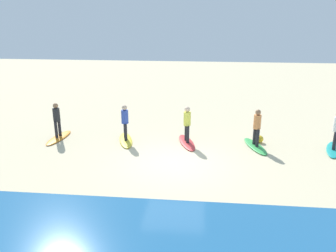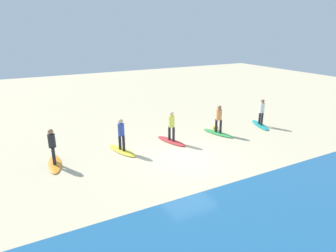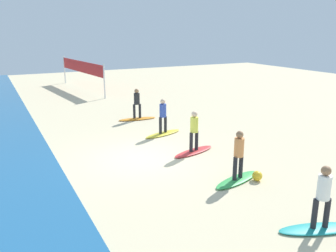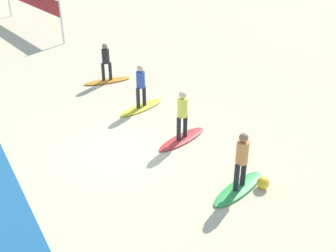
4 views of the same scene
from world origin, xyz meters
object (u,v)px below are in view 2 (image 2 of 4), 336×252
object	(u,v)px
surfer_green	(219,117)
surfboard_red	(171,141)
surfboard_yellow	(122,151)
surfer_orange	(52,144)
surfboard_teal	(260,125)
surfboard_green	(218,133)
beach_ball	(216,128)
surfer_red	(172,124)
surfer_yellow	(121,132)
surfer_teal	(262,110)
surfboard_orange	(55,164)

from	to	relation	value
surfer_green	surfboard_red	distance (m)	3.21
surfboard_yellow	surfer_orange	world-z (taller)	surfer_orange
surfboard_teal	surfer_orange	bearing A→B (deg)	-71.52
surfboard_green	surfboard_yellow	distance (m)	5.89
beach_ball	surfboard_green	bearing A→B (deg)	65.75
surfer_red	surfer_yellow	distance (m)	2.84
surfboard_yellow	surfer_orange	distance (m)	3.38
surfer_red	surfer_orange	size ratio (longest dim) A/B	1.00
beach_ball	surfer_yellow	bearing A→B (deg)	4.01
surfboard_teal	surfer_yellow	bearing A→B (deg)	-71.84
surfboard_teal	surfboard_green	bearing A→B (deg)	-71.25
surfboard_teal	surfer_yellow	xyz separation A→B (m)	(9.21, -0.22, 0.99)
surfboard_red	surfer_red	size ratio (longest dim) A/B	1.28
surfboard_green	surfer_green	distance (m)	0.99
surfer_yellow	surfer_orange	xyz separation A→B (m)	(3.23, -0.01, 0.00)
surfboard_yellow	beach_ball	size ratio (longest dim) A/B	6.23
surfboard_teal	surfer_yellow	size ratio (longest dim) A/B	1.28
surfboard_green	surfer_yellow	world-z (taller)	surfer_yellow
surfer_teal	surfer_orange	distance (m)	12.44
surfer_orange	beach_ball	world-z (taller)	surfer_orange
surfboard_red	beach_ball	world-z (taller)	beach_ball
surfboard_teal	surfboard_red	bearing A→B (deg)	-72.34
surfboard_yellow	surfboard_green	bearing A→B (deg)	71.83
surfer_teal	beach_ball	size ratio (longest dim) A/B	4.86
surfboard_teal	beach_ball	distance (m)	3.12
surfboard_green	surfboard_yellow	size ratio (longest dim) A/B	1.00
surfboard_green	surfboard_red	size ratio (longest dim) A/B	1.00
surfboard_yellow	surfer_green	bearing A→B (deg)	71.83
surfer_teal	surfboard_yellow	size ratio (longest dim) A/B	0.78
surfboard_yellow	surfer_yellow	distance (m)	0.99
surfboard_green	surfer_green	size ratio (longest dim) A/B	1.28
surfboard_orange	surfer_orange	xyz separation A→B (m)	(0.00, 0.00, 0.99)
surfer_red	surfer_teal	bearing A→B (deg)	178.12
surfer_red	surfer_orange	distance (m)	6.07
surfer_red	surfboard_yellow	xyz separation A→B (m)	(2.84, -0.01, -0.99)
surfer_green	surfer_orange	size ratio (longest dim) A/B	1.00
beach_ball	surfboard_red	bearing A→B (deg)	7.62
surfer_yellow	surfboard_yellow	bearing A→B (deg)	-90.00
surfer_teal	beach_ball	xyz separation A→B (m)	(3.05, -0.65, -0.87)
surfer_yellow	beach_ball	xyz separation A→B (m)	(-6.16, -0.43, -0.87)
surfer_teal	surfer_green	bearing A→B (deg)	-0.79
surfer_green	surfer_red	size ratio (longest dim) A/B	1.00
surfboard_yellow	beach_ball	world-z (taller)	beach_ball
surfboard_yellow	surfboard_orange	bearing A→B (deg)	-106.62
surfboard_green	beach_ball	xyz separation A→B (m)	(-0.27, -0.61, 0.12)
surfer_teal	surfboard_orange	bearing A→B (deg)	-1.06
surfboard_green	surfboard_red	xyz separation A→B (m)	(3.05, -0.16, 0.00)
surfboard_teal	surfer_orange	distance (m)	12.48
surfboard_red	surfboard_teal	bearing A→B (deg)	72.11
surfer_green	beach_ball	bearing A→B (deg)	-114.25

